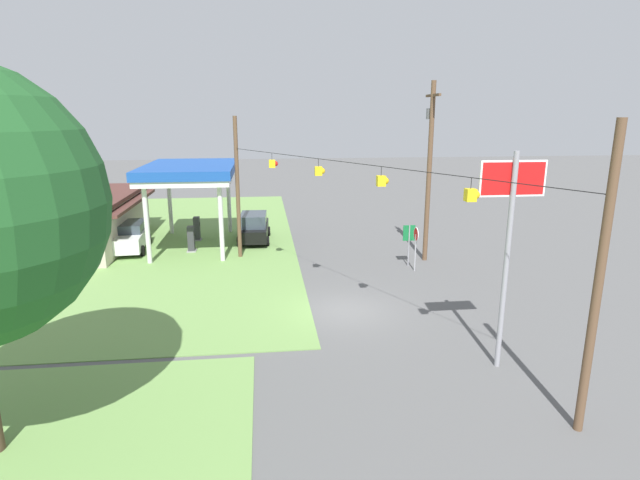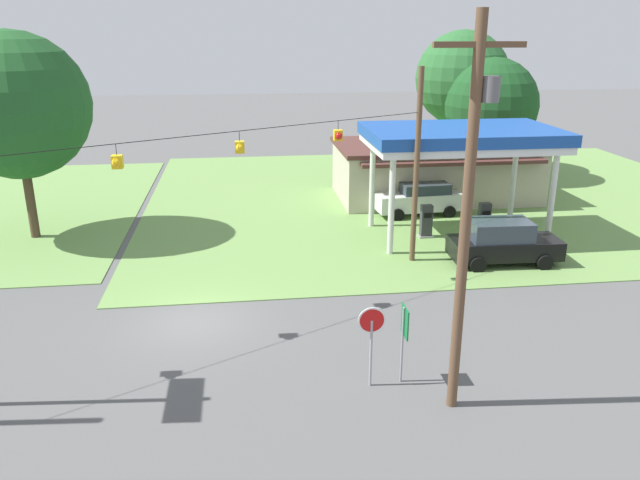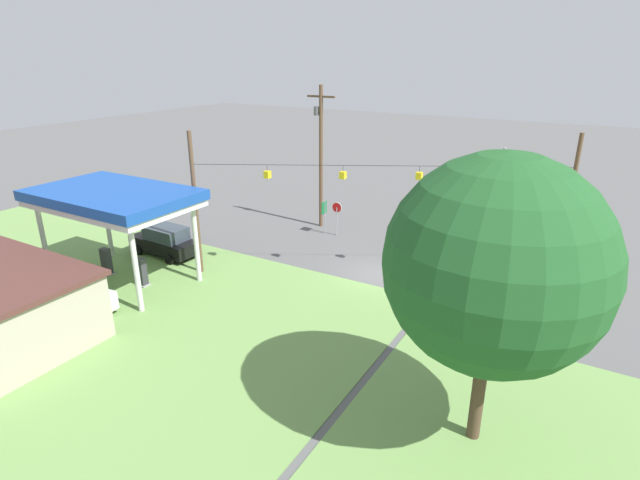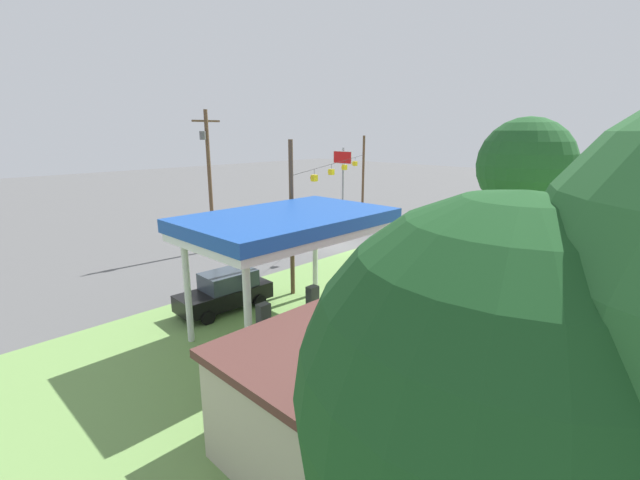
{
  "view_description": "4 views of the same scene",
  "coord_description": "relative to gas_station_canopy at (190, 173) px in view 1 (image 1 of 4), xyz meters",
  "views": [
    {
      "loc": [
        -20.57,
        3.55,
        8.51
      ],
      "look_at": [
        6.2,
        0.42,
        1.72
      ],
      "focal_mm": 28.0,
      "sensor_mm": 36.0,
      "label": 1
    },
    {
      "loc": [
        1.87,
        -20.39,
        9.94
      ],
      "look_at": [
        5.02,
        3.98,
        1.52
      ],
      "focal_mm": 35.0,
      "sensor_mm": 36.0,
      "label": 2
    },
    {
      "loc": [
        -10.81,
        25.15,
        12.43
      ],
      "look_at": [
        3.34,
        1.0,
        1.9
      ],
      "focal_mm": 28.0,
      "sensor_mm": 36.0,
      "label": 3
    },
    {
      "loc": [
        24.36,
        21.77,
        8.85
      ],
      "look_at": [
        5.21,
        3.13,
        2.04
      ],
      "focal_mm": 24.0,
      "sensor_mm": 36.0,
      "label": 4
    }
  ],
  "objects": [
    {
      "name": "gas_station_canopy",
      "position": [
        0.0,
        0.0,
        0.0
      ],
      "size": [
        9.02,
        5.63,
        5.42
      ],
      "color": "silver",
      "rests_on": "ground"
    },
    {
      "name": "fuel_pump_far",
      "position": [
        1.49,
        -0.0,
        -4.1
      ],
      "size": [
        0.71,
        0.56,
        1.67
      ],
      "color": "gray",
      "rests_on": "ground"
    },
    {
      "name": "car_at_pumps_front",
      "position": [
        0.79,
        -3.94,
        -3.88
      ],
      "size": [
        4.85,
        2.26,
        1.99
      ],
      "rotation": [
        0.0,
        0.0,
        -0.04
      ],
      "color": "black",
      "rests_on": "ground"
    },
    {
      "name": "ground_plane",
      "position": [
        -12.34,
        -8.12,
        -4.89
      ],
      "size": [
        160.0,
        160.0,
        0.0
      ],
      "primitive_type": "plane",
      "color": "#565656"
    },
    {
      "name": "fuel_pump_near",
      "position": [
        -1.49,
        -0.0,
        -4.1
      ],
      "size": [
        0.71,
        0.56,
        1.67
      ],
      "color": "gray",
      "rests_on": "ground"
    },
    {
      "name": "tree_far_back",
      "position": [
        6.21,
        11.73,
        0.15
      ],
      "size": [
        6.14,
        6.14,
        8.12
      ],
      "color": "#4C3828",
      "rests_on": "ground"
    },
    {
      "name": "stop_sign_overhead",
      "position": [
        -17.88,
        -12.53,
        0.4
      ],
      "size": [
        0.22,
        2.22,
        7.41
      ],
      "color": "gray",
      "rests_on": "ground"
    },
    {
      "name": "grass_verge_station_corner",
      "position": [
        2.0,
        7.42,
        -4.87
      ],
      "size": [
        36.0,
        28.0,
        0.04
      ],
      "primitive_type": "cube",
      "color": "#6B934C",
      "rests_on": "ground"
    },
    {
      "name": "signal_span_gantry",
      "position": [
        -12.34,
        -8.13,
        -0.27
      ],
      "size": [
        18.86,
        10.24,
        8.45
      ],
      "color": "brown",
      "rests_on": "ground"
    },
    {
      "name": "route_sign",
      "position": [
        -6.01,
        -12.84,
        -3.18
      ],
      "size": [
        0.1,
        0.7,
        2.4
      ],
      "color": "gray",
      "rests_on": "ground"
    },
    {
      "name": "utility_pole_main",
      "position": [
        -4.9,
        -14.2,
        0.89
      ],
      "size": [
        2.2,
        0.44,
        10.36
      ],
      "color": "brown",
      "rests_on": "ground"
    },
    {
      "name": "car_at_pumps_rear",
      "position": [
        -0.71,
        3.95,
        -3.94
      ],
      "size": [
        4.88,
        2.36,
        1.82
      ],
      "rotation": [
        0.0,
        0.0,
        3.21
      ],
      "color": "white",
      "rests_on": "ground"
    },
    {
      "name": "stop_sign_roadside",
      "position": [
        -6.98,
        -12.94,
        -3.07
      ],
      "size": [
        0.8,
        0.08,
        2.5
      ],
      "rotation": [
        0.0,
        0.0,
        3.14
      ],
      "color": "#99999E",
      "rests_on": "ground"
    },
    {
      "name": "gas_station_store",
      "position": [
        1.21,
        7.4,
        -3.2
      ],
      "size": [
        11.95,
        6.99,
        3.35
      ],
      "color": "#B2A893",
      "rests_on": "ground"
    }
  ]
}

